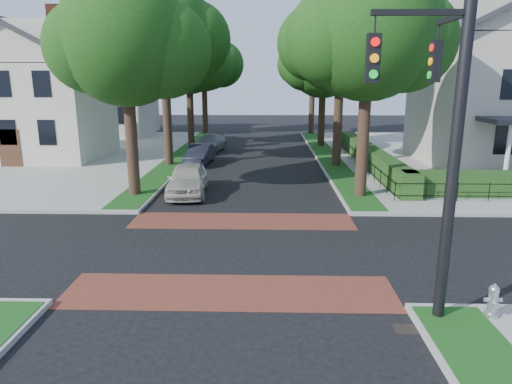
% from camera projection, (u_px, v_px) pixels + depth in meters
% --- Properties ---
extents(ground, '(120.00, 120.00, 0.00)m').
position_uv_depth(ground, '(237.00, 249.00, 15.51)').
color(ground, black).
rests_on(ground, ground).
extents(crosswalk_far, '(9.00, 2.20, 0.01)m').
position_uv_depth(crosswalk_far, '(243.00, 221.00, 18.61)').
color(crosswalk_far, brown).
rests_on(crosswalk_far, ground).
extents(crosswalk_near, '(9.00, 2.20, 0.01)m').
position_uv_depth(crosswalk_near, '(230.00, 292.00, 12.40)').
color(crosswalk_near, brown).
rests_on(crosswalk_near, ground).
extents(storm_drain, '(0.65, 0.45, 0.01)m').
position_uv_depth(storm_drain, '(408.00, 329.00, 10.55)').
color(storm_drain, black).
rests_on(storm_drain, ground).
extents(grass_strip_ne, '(1.60, 29.80, 0.02)m').
position_uv_depth(grass_strip_ne, '(327.00, 155.00, 33.87)').
color(grass_strip_ne, '#134012').
rests_on(grass_strip_ne, sidewalk_ne).
extents(grass_strip_nw, '(1.60, 29.80, 0.02)m').
position_uv_depth(grass_strip_nw, '(182.00, 154.00, 34.14)').
color(grass_strip_nw, '#134012').
rests_on(grass_strip_nw, sidewalk_nw).
extents(tree_right_near, '(7.75, 6.67, 10.66)m').
position_uv_depth(tree_right_near, '(370.00, 34.00, 20.55)').
color(tree_right_near, black).
rests_on(tree_right_near, sidewalk_ne).
extents(tree_right_mid, '(8.25, 7.09, 11.22)m').
position_uv_depth(tree_right_mid, '(343.00, 40.00, 28.24)').
color(tree_right_mid, black).
rests_on(tree_right_mid, sidewalk_ne).
extents(tree_right_far, '(7.25, 6.23, 9.74)m').
position_uv_depth(tree_right_far, '(324.00, 63.00, 37.21)').
color(tree_right_far, black).
rests_on(tree_right_far, sidewalk_ne).
extents(tree_right_back, '(7.50, 6.45, 10.20)m').
position_uv_depth(tree_right_back, '(314.00, 62.00, 45.86)').
color(tree_right_back, black).
rests_on(tree_right_back, sidewalk_ne).
extents(tree_left_near, '(7.50, 6.45, 10.20)m').
position_uv_depth(tree_left_near, '(129.00, 42.00, 20.91)').
color(tree_left_near, black).
rests_on(tree_left_near, sidewalk_nw).
extents(tree_left_mid, '(8.00, 6.88, 11.48)m').
position_uv_depth(tree_left_mid, '(166.00, 34.00, 28.43)').
color(tree_left_mid, black).
rests_on(tree_left_mid, sidewalk_nw).
extents(tree_left_far, '(7.00, 6.02, 9.86)m').
position_uv_depth(tree_left_far, '(190.00, 61.00, 37.43)').
color(tree_left_far, black).
rests_on(tree_left_far, sidewalk_nw).
extents(tree_left_back, '(7.75, 6.66, 10.44)m').
position_uv_depth(tree_left_back, '(205.00, 61.00, 46.11)').
color(tree_left_back, black).
rests_on(tree_left_back, sidewalk_nw).
extents(hedge_main_road, '(1.00, 18.00, 1.20)m').
position_uv_depth(hedge_main_road, '(370.00, 156.00, 29.69)').
color(hedge_main_road, '#173C15').
rests_on(hedge_main_road, sidewalk_ne).
extents(fence_main_road, '(0.06, 18.00, 0.90)m').
position_uv_depth(fence_main_road, '(358.00, 158.00, 29.75)').
color(fence_main_road, black).
rests_on(fence_main_road, sidewalk_ne).
extents(house_left_near, '(10.00, 9.00, 10.14)m').
position_uv_depth(house_left_near, '(34.00, 88.00, 32.15)').
color(house_left_near, beige).
rests_on(house_left_near, sidewalk_nw).
extents(house_left_far, '(10.00, 9.00, 10.14)m').
position_uv_depth(house_left_far, '(104.00, 85.00, 45.73)').
color(house_left_far, '#BBB5A8').
rests_on(house_left_far, sidewalk_nw).
extents(traffic_signal, '(2.17, 2.00, 8.00)m').
position_uv_depth(traffic_signal, '(445.00, 123.00, 9.97)').
color(traffic_signal, black).
rests_on(traffic_signal, sidewalk_se).
extents(parked_car_front, '(2.19, 4.74, 1.57)m').
position_uv_depth(parked_car_front, '(187.00, 179.00, 22.71)').
color(parked_car_front, beige).
rests_on(parked_car_front, ground).
extents(parked_car_middle, '(1.73, 4.14, 1.33)m').
position_uv_depth(parked_car_middle, '(200.00, 154.00, 30.97)').
color(parked_car_middle, black).
rests_on(parked_car_middle, ground).
extents(parked_car_rear, '(2.61, 4.93, 1.36)m').
position_uv_depth(parked_car_rear, '(210.00, 143.00, 36.13)').
color(parked_car_rear, gray).
rests_on(parked_car_rear, ground).
extents(fire_hydrant, '(0.44, 0.45, 0.83)m').
position_uv_depth(fire_hydrant, '(493.00, 301.00, 10.75)').
color(fire_hydrant, '#A3A4A6').
rests_on(fire_hydrant, sidewalk_se).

